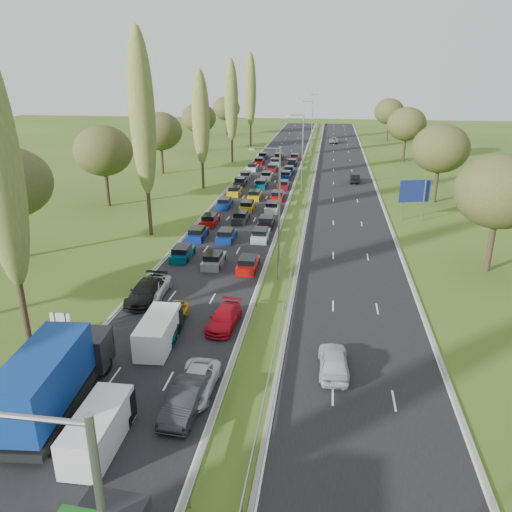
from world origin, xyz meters
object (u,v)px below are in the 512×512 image
at_px(near_car_3, 146,291).
at_px(white_van_front, 100,427).
at_px(white_van_rear, 159,330).
at_px(direction_sign, 415,193).
at_px(near_car_2, 152,288).
at_px(info_sign, 61,323).
at_px(blue_lorry, 54,377).

xyz_separation_m(near_car_3, white_van_front, (3.68, -16.68, 0.24)).
height_order(white_van_rear, direction_sign, direction_sign).
bearing_deg(white_van_front, near_car_2, 100.21).
height_order(near_car_3, info_sign, info_sign).
bearing_deg(white_van_front, blue_lorry, 146.76).
xyz_separation_m(near_car_2, white_van_front, (3.49, -17.56, 0.35)).
distance_m(near_car_2, near_car_3, 0.91).
relative_size(blue_lorry, direction_sign, 1.86).
distance_m(blue_lorry, white_van_rear, 8.51).
distance_m(white_van_front, white_van_rear, 10.04).
bearing_deg(white_van_rear, white_van_front, -91.02).
height_order(near_car_2, near_car_3, near_car_3).
bearing_deg(direction_sign, near_car_3, -132.35).
bearing_deg(white_van_rear, near_car_2, 110.27).
distance_m(near_car_2, blue_lorry, 15.36).
bearing_deg(info_sign, white_van_front, -52.78).
xyz_separation_m(near_car_2, direction_sign, (25.04, 26.80, 2.86)).
bearing_deg(direction_sign, near_car_2, -133.05).
height_order(white_van_front, direction_sign, direction_sign).
relative_size(white_van_front, white_van_rear, 0.99).
height_order(near_car_2, blue_lorry, blue_lorry).
relative_size(near_car_3, white_van_front, 1.07).
distance_m(white_van_front, direction_sign, 49.39).
relative_size(near_car_2, info_sign, 2.37).
distance_m(white_van_rear, direction_sign, 40.76).
bearing_deg(info_sign, direction_sign, 50.41).
distance_m(near_car_2, white_van_rear, 8.18).
height_order(near_car_2, white_van_rear, white_van_rear).
relative_size(near_car_3, direction_sign, 1.06).
xyz_separation_m(near_car_2, blue_lorry, (-0.11, -15.29, 1.39)).
xyz_separation_m(white_van_front, info_sign, (-7.25, 9.54, 0.31)).
bearing_deg(white_van_rear, info_sign, -178.61).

